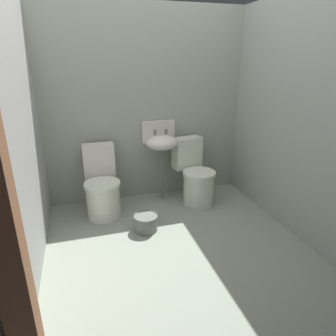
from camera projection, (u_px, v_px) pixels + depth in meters
ground_plane at (177, 249)px, 2.90m from camera, size 2.85×2.86×0.08m
wall_back at (145, 107)px, 3.63m from camera, size 2.85×0.10×2.31m
wall_left at (14, 138)px, 2.23m from camera, size 0.10×2.66×2.31m
wall_right at (298, 119)px, 2.91m from camera, size 0.10×2.66×2.31m
toilet_left at (102, 188)px, 3.39m from camera, size 0.40×0.59×0.78m
toilet_right at (195, 177)px, 3.70m from camera, size 0.48×0.65×0.78m
sink at (161, 142)px, 3.61m from camera, size 0.42×0.35×0.99m
bucket at (146, 222)px, 3.11m from camera, size 0.26×0.26×0.18m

